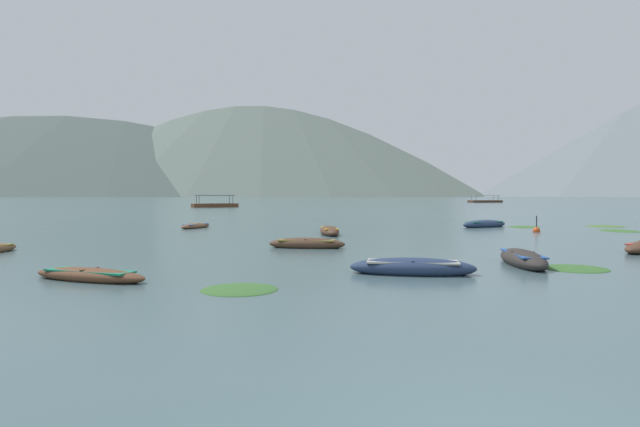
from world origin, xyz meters
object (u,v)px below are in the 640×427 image
rowboat_0 (484,224)px  ferry_1 (485,201)px  mooring_buoy (536,230)px  rowboat_10 (196,226)px  ferry_0 (215,205)px  rowboat_2 (523,259)px  rowboat_1 (307,244)px  rowboat_3 (90,275)px  rowboat_8 (412,268)px  rowboat_7 (329,231)px

rowboat_0 → ferry_1: bearing=67.4°
mooring_buoy → rowboat_10: bearing=164.8°
rowboat_10 → ferry_0: 64.98m
rowboat_0 → rowboat_2: rowboat_0 is taller
rowboat_1 → rowboat_3: rowboat_1 is taller
rowboat_8 → rowboat_10: 23.80m
rowboat_1 → rowboat_0: bearing=45.0°
rowboat_3 → mooring_buoy: size_ratio=3.18×
rowboat_0 → ferry_1: (52.76, 126.82, 0.24)m
rowboat_10 → rowboat_2: bearing=-56.2°
rowboat_7 → ferry_0: (-15.02, 71.24, 0.26)m
rowboat_1 → rowboat_8: rowboat_8 is taller
rowboat_2 → ferry_1: 158.00m
rowboat_0 → ferry_0: 70.63m
rowboat_8 → mooring_buoy: 19.99m
rowboat_0 → rowboat_10: size_ratio=1.30×
rowboat_7 → mooring_buoy: size_ratio=3.57×
rowboat_3 → ferry_0: bearing=94.6°
rowboat_1 → rowboat_3: (-6.24, -7.99, -0.04)m
rowboat_2 → ferry_0: 87.21m
rowboat_2 → rowboat_7: (-4.89, 13.67, -0.00)m
rowboat_2 → mooring_buoy: size_ratio=3.38×
rowboat_2 → mooring_buoy: mooring_buoy is taller
rowboat_1 → rowboat_2: bearing=-42.3°
rowboat_0 → rowboat_1: 19.05m
ferry_1 → rowboat_0: bearing=-112.6°
mooring_buoy → rowboat_2: bearing=-119.0°
ferry_1 → rowboat_3: bearing=-116.0°
mooring_buoy → rowboat_3: bearing=-142.0°
ferry_0 → ferry_1: 100.46m
rowboat_2 → mooring_buoy: (7.98, 14.38, -0.09)m
ferry_1 → mooring_buoy: size_ratio=9.97×
rowboat_10 → ferry_0: bearing=95.6°
rowboat_7 → rowboat_8: bearing=-86.9°
rowboat_8 → mooring_buoy: bearing=53.0°
rowboat_7 → rowboat_8: (0.83, -15.25, -0.01)m
ferry_0 → rowboat_2: bearing=-76.8°
rowboat_3 → rowboat_8: bearing=2.3°
rowboat_0 → rowboat_8: bearing=-117.3°
rowboat_10 → mooring_buoy: 22.32m
rowboat_8 → rowboat_1: bearing=108.7°
rowboat_2 → rowboat_3: 13.04m
rowboat_1 → mooring_buoy: 16.84m
rowboat_0 → rowboat_7: size_ratio=1.03×
rowboat_2 → ferry_0: size_ratio=0.42×
rowboat_0 → mooring_buoy: mooring_buoy is taller
rowboat_3 → ferry_1: bearing=64.0°
ferry_0 → ferry_1: size_ratio=0.81×
rowboat_2 → ferry_0: bearing=103.2°
rowboat_3 → ferry_1: 165.04m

